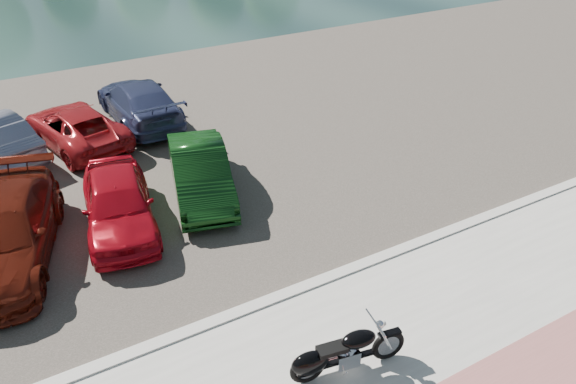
{
  "coord_description": "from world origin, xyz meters",
  "views": [
    {
      "loc": [
        -5.67,
        -6.18,
        8.45
      ],
      "look_at": [
        0.34,
        4.32,
        1.1
      ],
      "focal_mm": 35.0,
      "sensor_mm": 36.0,
      "label": 1
    }
  ],
  "objects": [
    {
      "name": "car_10",
      "position": [
        -3.35,
        12.01,
        0.68
      ],
      "size": [
        3.09,
        4.98,
        1.28
      ],
      "primitive_type": "imported",
      "rotation": [
        0.0,
        0.0,
        3.36
      ],
      "color": "#AD1C22",
      "rests_on": "parking_lot"
    },
    {
      "name": "car_3",
      "position": [
        -6.13,
        6.44,
        0.81
      ],
      "size": [
        3.63,
        5.68,
        1.53
      ],
      "primitive_type": "imported",
      "rotation": [
        0.0,
        0.0,
        -0.3
      ],
      "color": "#53150B",
      "rests_on": "parking_lot"
    },
    {
      "name": "promenade",
      "position": [
        0.0,
        -1.0,
        0.05
      ],
      "size": [
        60.0,
        6.0,
        0.1
      ],
      "primitive_type": "cube",
      "color": "#B1AEA7",
      "rests_on": "ground"
    },
    {
      "name": "ground",
      "position": [
        0.0,
        0.0,
        0.0
      ],
      "size": [
        200.0,
        200.0,
        0.0
      ],
      "primitive_type": "plane",
      "color": "#595447",
      "rests_on": "ground"
    },
    {
      "name": "kerb",
      "position": [
        0.0,
        2.0,
        0.07
      ],
      "size": [
        60.0,
        0.3,
        0.14
      ],
      "primitive_type": "cube",
      "color": "#B1AEA7",
      "rests_on": "ground"
    },
    {
      "name": "car_5",
      "position": [
        -0.99,
        6.95,
        0.76
      ],
      "size": [
        2.59,
        4.59,
        1.43
      ],
      "primitive_type": "imported",
      "rotation": [
        0.0,
        0.0,
        -0.26
      ],
      "color": "#0E3510",
      "rests_on": "parking_lot"
    },
    {
      "name": "motorcycle",
      "position": [
        -1.28,
        -0.36,
        0.56
      ],
      "size": [
        2.32,
        0.82,
        1.05
      ],
      "rotation": [
        0.0,
        0.0,
        -0.17
      ],
      "color": "black",
      "rests_on": "promenade"
    },
    {
      "name": "car_4",
      "position": [
        -3.44,
        6.48,
        0.76
      ],
      "size": [
        2.44,
        4.49,
        1.45
      ],
      "primitive_type": "imported",
      "rotation": [
        0.0,
        0.0,
        -0.18
      ],
      "color": "#AF0B19",
      "rests_on": "parking_lot"
    },
    {
      "name": "car_11",
      "position": [
        -0.94,
        12.83,
        0.79
      ],
      "size": [
        2.13,
        5.18,
        1.5
      ],
      "primitive_type": "imported",
      "rotation": [
        0.0,
        0.0,
        3.15
      ],
      "color": "navy",
      "rests_on": "parking_lot"
    },
    {
      "name": "parking_lot",
      "position": [
        0.0,
        11.0,
        0.02
      ],
      "size": [
        60.0,
        18.0,
        0.04
      ],
      "primitive_type": "cube",
      "color": "#3C3731",
      "rests_on": "ground"
    }
  ]
}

